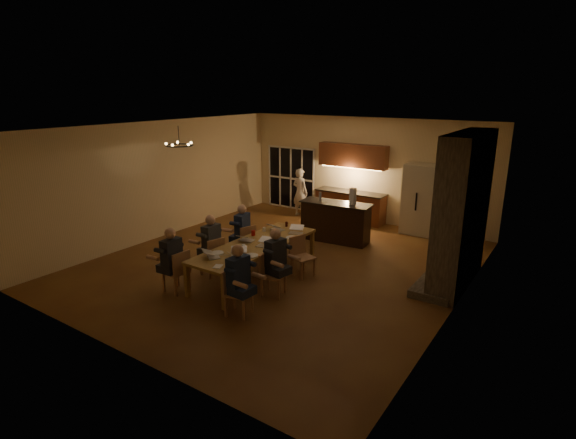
# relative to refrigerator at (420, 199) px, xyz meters

# --- Properties ---
(floor) EXTENTS (9.00, 9.00, 0.00)m
(floor) POSITION_rel_refrigerator_xyz_m (-1.90, -4.15, -1.00)
(floor) COLOR brown
(floor) RESTS_ON ground
(back_wall) EXTENTS (8.00, 0.04, 3.20)m
(back_wall) POSITION_rel_refrigerator_xyz_m (-1.90, 0.37, 0.60)
(back_wall) COLOR beige
(back_wall) RESTS_ON ground
(left_wall) EXTENTS (0.04, 9.00, 3.20)m
(left_wall) POSITION_rel_refrigerator_xyz_m (-5.92, -4.15, 0.60)
(left_wall) COLOR beige
(left_wall) RESTS_ON ground
(right_wall) EXTENTS (0.04, 9.00, 3.20)m
(right_wall) POSITION_rel_refrigerator_xyz_m (2.12, -4.15, 0.60)
(right_wall) COLOR beige
(right_wall) RESTS_ON ground
(ceiling) EXTENTS (8.00, 9.00, 0.04)m
(ceiling) POSITION_rel_refrigerator_xyz_m (-1.90, -4.15, 2.22)
(ceiling) COLOR white
(ceiling) RESTS_ON back_wall
(french_doors) EXTENTS (1.86, 0.08, 2.10)m
(french_doors) POSITION_rel_refrigerator_xyz_m (-4.60, 0.32, 0.05)
(french_doors) COLOR black
(french_doors) RESTS_ON ground
(fireplace) EXTENTS (0.58, 2.50, 3.20)m
(fireplace) POSITION_rel_refrigerator_xyz_m (1.80, -2.95, 0.60)
(fireplace) COLOR #6E6356
(fireplace) RESTS_ON ground
(kitchenette) EXTENTS (2.24, 0.68, 2.40)m
(kitchenette) POSITION_rel_refrigerator_xyz_m (-2.20, 0.05, 0.20)
(kitchenette) COLOR brown
(kitchenette) RESTS_ON ground
(refrigerator) EXTENTS (0.90, 0.68, 2.00)m
(refrigerator) POSITION_rel_refrigerator_xyz_m (0.00, 0.00, 0.00)
(refrigerator) COLOR beige
(refrigerator) RESTS_ON ground
(dining_table) EXTENTS (1.10, 3.32, 0.75)m
(dining_table) POSITION_rel_refrigerator_xyz_m (-1.97, -5.06, -0.62)
(dining_table) COLOR #B18C47
(dining_table) RESTS_ON ground
(bar_island) EXTENTS (1.96, 0.84, 1.08)m
(bar_island) POSITION_rel_refrigerator_xyz_m (-1.65, -1.95, -0.46)
(bar_island) COLOR black
(bar_island) RESTS_ON ground
(chair_left_near) EXTENTS (0.46, 0.46, 0.89)m
(chair_left_near) POSITION_rel_refrigerator_xyz_m (-2.84, -6.60, -0.55)
(chair_left_near) COLOR #A87854
(chair_left_near) RESTS_ON ground
(chair_left_mid) EXTENTS (0.53, 0.53, 0.89)m
(chair_left_mid) POSITION_rel_refrigerator_xyz_m (-2.81, -5.57, -0.55)
(chair_left_mid) COLOR #A87854
(chair_left_mid) RESTS_ON ground
(chair_left_far) EXTENTS (0.55, 0.55, 0.89)m
(chair_left_far) POSITION_rel_refrigerator_xyz_m (-2.83, -4.43, -0.55)
(chair_left_far) COLOR #A87854
(chair_left_far) RESTS_ON ground
(chair_right_near) EXTENTS (0.53, 0.53, 0.89)m
(chair_right_near) POSITION_rel_refrigerator_xyz_m (-1.13, -6.65, -0.55)
(chair_right_near) COLOR #A87854
(chair_right_near) RESTS_ON ground
(chair_right_mid) EXTENTS (0.53, 0.53, 0.89)m
(chair_right_mid) POSITION_rel_refrigerator_xyz_m (-1.08, -5.64, -0.55)
(chair_right_mid) COLOR #A87854
(chair_right_mid) RESTS_ON ground
(chair_right_far) EXTENTS (0.56, 0.56, 0.89)m
(chair_right_far) POSITION_rel_refrigerator_xyz_m (-1.11, -4.49, -0.55)
(chair_right_far) COLOR #A87854
(chair_right_far) RESTS_ON ground
(person_left_near) EXTENTS (0.63, 0.63, 1.38)m
(person_left_near) POSITION_rel_refrigerator_xyz_m (-2.84, -6.67, -0.31)
(person_left_near) COLOR #272C33
(person_left_near) RESTS_ON ground
(person_right_near) EXTENTS (0.64, 0.64, 1.38)m
(person_right_near) POSITION_rel_refrigerator_xyz_m (-1.10, -6.68, -0.31)
(person_right_near) COLOR #1E2B4D
(person_right_near) RESTS_ON ground
(person_left_mid) EXTENTS (0.63, 0.63, 1.38)m
(person_left_mid) POSITION_rel_refrigerator_xyz_m (-2.84, -5.52, -0.31)
(person_left_mid) COLOR #383E43
(person_left_mid) RESTS_ON ground
(person_right_mid) EXTENTS (0.69, 0.69, 1.38)m
(person_right_mid) POSITION_rel_refrigerator_xyz_m (-1.09, -5.54, -0.31)
(person_right_mid) COLOR #272C33
(person_right_mid) RESTS_ON ground
(person_left_far) EXTENTS (0.70, 0.70, 1.38)m
(person_left_far) POSITION_rel_refrigerator_xyz_m (-2.85, -4.44, -0.31)
(person_left_far) COLOR #1E2B4D
(person_left_far) RESTS_ON ground
(standing_person) EXTENTS (0.62, 0.45, 1.57)m
(standing_person) POSITION_rel_refrigerator_xyz_m (-3.81, -0.35, -0.22)
(standing_person) COLOR silver
(standing_person) RESTS_ON ground
(chandelier) EXTENTS (0.63, 0.63, 0.03)m
(chandelier) POSITION_rel_refrigerator_xyz_m (-4.14, -5.08, 1.75)
(chandelier) COLOR black
(chandelier) RESTS_ON ceiling
(laptop_a) EXTENTS (0.42, 0.41, 0.23)m
(laptop_a) POSITION_rel_refrigerator_xyz_m (-2.19, -6.16, -0.14)
(laptop_a) COLOR silver
(laptop_a) RESTS_ON dining_table
(laptop_b) EXTENTS (0.42, 0.42, 0.23)m
(laptop_b) POSITION_rel_refrigerator_xyz_m (-1.77, -5.87, -0.14)
(laptop_b) COLOR silver
(laptop_b) RESTS_ON dining_table
(laptop_c) EXTENTS (0.36, 0.33, 0.23)m
(laptop_c) POSITION_rel_refrigerator_xyz_m (-2.27, -4.99, -0.14)
(laptop_c) COLOR silver
(laptop_c) RESTS_ON dining_table
(laptop_d) EXTENTS (0.36, 0.32, 0.23)m
(laptop_d) POSITION_rel_refrigerator_xyz_m (-1.72, -5.09, -0.14)
(laptop_d) COLOR silver
(laptop_d) RESTS_ON dining_table
(laptop_e) EXTENTS (0.38, 0.35, 0.23)m
(laptop_e) POSITION_rel_refrigerator_xyz_m (-2.17, -3.96, -0.14)
(laptop_e) COLOR silver
(laptop_e) RESTS_ON dining_table
(laptop_f) EXTENTS (0.40, 0.37, 0.23)m
(laptop_f) POSITION_rel_refrigerator_xyz_m (-1.64, -3.95, -0.14)
(laptop_f) COLOR silver
(laptop_f) RESTS_ON dining_table
(mug_front) EXTENTS (0.07, 0.07, 0.10)m
(mug_front) POSITION_rel_refrigerator_xyz_m (-1.98, -5.46, -0.20)
(mug_front) COLOR white
(mug_front) RESTS_ON dining_table
(mug_mid) EXTENTS (0.09, 0.09, 0.10)m
(mug_mid) POSITION_rel_refrigerator_xyz_m (-1.81, -4.45, -0.20)
(mug_mid) COLOR white
(mug_mid) RESTS_ON dining_table
(mug_back) EXTENTS (0.08, 0.08, 0.10)m
(mug_back) POSITION_rel_refrigerator_xyz_m (-2.35, -4.24, -0.20)
(mug_back) COLOR white
(mug_back) RESTS_ON dining_table
(redcup_near) EXTENTS (0.09, 0.09, 0.12)m
(redcup_near) POSITION_rel_refrigerator_xyz_m (-1.54, -6.40, -0.19)
(redcup_near) COLOR #B50F0C
(redcup_near) RESTS_ON dining_table
(redcup_mid) EXTENTS (0.09, 0.09, 0.12)m
(redcup_mid) POSITION_rel_refrigerator_xyz_m (-2.38, -4.63, -0.19)
(redcup_mid) COLOR #B50F0C
(redcup_mid) RESTS_ON dining_table
(can_silver) EXTENTS (0.07, 0.07, 0.12)m
(can_silver) POSITION_rel_refrigerator_xyz_m (-1.94, -5.83, -0.19)
(can_silver) COLOR #B2B2B7
(can_silver) RESTS_ON dining_table
(can_cola) EXTENTS (0.06, 0.06, 0.12)m
(can_cola) POSITION_rel_refrigerator_xyz_m (-2.13, -3.62, -0.19)
(can_cola) COLOR #3F0F0C
(can_cola) RESTS_ON dining_table
(can_right) EXTENTS (0.07, 0.07, 0.12)m
(can_right) POSITION_rel_refrigerator_xyz_m (-1.60, -4.84, -0.19)
(can_right) COLOR #B2B2B7
(can_right) RESTS_ON dining_table
(plate_near) EXTENTS (0.28, 0.28, 0.02)m
(plate_near) POSITION_rel_refrigerator_xyz_m (-1.59, -5.69, -0.24)
(plate_near) COLOR white
(plate_near) RESTS_ON dining_table
(plate_left) EXTENTS (0.26, 0.26, 0.02)m
(plate_left) POSITION_rel_refrigerator_xyz_m (-2.27, -5.96, -0.24)
(plate_left) COLOR white
(plate_left) RESTS_ON dining_table
(plate_far) EXTENTS (0.27, 0.27, 0.02)m
(plate_far) POSITION_rel_refrigerator_xyz_m (-1.54, -4.28, -0.24)
(plate_far) COLOR white
(plate_far) RESTS_ON dining_table
(notepad) EXTENTS (0.22, 0.25, 0.01)m
(notepad) POSITION_rel_refrigerator_xyz_m (-1.77, -6.50, -0.24)
(notepad) COLOR white
(notepad) RESTS_ON dining_table
(bar_bottle) EXTENTS (0.08, 0.08, 0.24)m
(bar_bottle) POSITION_rel_refrigerator_xyz_m (-2.11, -2.01, 0.20)
(bar_bottle) COLOR #99999E
(bar_bottle) RESTS_ON bar_island
(bar_blender) EXTENTS (0.16, 0.16, 0.43)m
(bar_blender) POSITION_rel_refrigerator_xyz_m (-1.20, -1.88, 0.30)
(bar_blender) COLOR silver
(bar_blender) RESTS_ON bar_island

